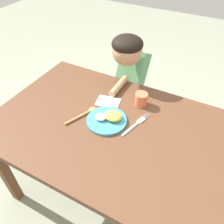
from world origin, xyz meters
TOP-DOWN VIEW (x-y plane):
  - ground_plane at (0.00, 0.00)m, footprint 8.00×8.00m
  - dining_table at (0.00, 0.00)m, footprint 1.43×0.85m
  - plate at (-0.09, 0.02)m, footprint 0.22×0.22m
  - fork at (0.05, 0.07)m, footprint 0.08×0.22m
  - spoon at (-0.23, 0.01)m, footprint 0.10×0.20m
  - drinking_cup at (0.01, 0.24)m, footprint 0.07×0.07m
  - person at (-0.17, 0.52)m, footprint 0.19×0.46m
  - napkin at (-0.17, 0.17)m, footprint 0.15×0.13m

SIDE VIEW (x-z plane):
  - ground_plane at x=0.00m, z-range 0.00..0.00m
  - person at x=-0.17m, z-range 0.07..1.08m
  - dining_table at x=0.00m, z-range 0.28..0.98m
  - napkin at x=-0.17m, z-range 0.70..0.71m
  - fork at x=0.05m, z-range 0.70..0.71m
  - spoon at x=-0.23m, z-range 0.70..0.72m
  - plate at x=-0.09m, z-range 0.69..0.75m
  - drinking_cup at x=0.01m, z-range 0.70..0.78m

